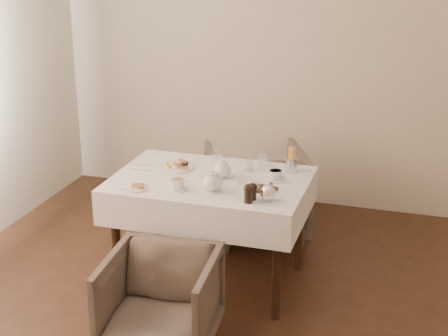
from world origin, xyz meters
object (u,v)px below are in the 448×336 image
at_px(armchair_far, 256,192).
at_px(teapot_centre, 222,168).
at_px(breakfast_plate, 177,166).
at_px(table, 210,195).
at_px(armchair_near, 160,302).

relative_size(armchair_far, teapot_centre, 4.74).
xyz_separation_m(armchair_far, breakfast_plate, (-0.39, -0.70, 0.42)).
relative_size(table, teapot_centre, 7.95).
height_order(armchair_near, armchair_far, armchair_far).
xyz_separation_m(armchair_near, armchair_far, (0.12, 1.67, 0.06)).
distance_m(armchair_far, teapot_centre, 0.93).
distance_m(table, armchair_near, 0.90).
height_order(armchair_near, breakfast_plate, breakfast_plate).
height_order(table, teapot_centre, teapot_centre).
bearing_deg(armchair_far, table, 59.20).
bearing_deg(breakfast_plate, armchair_near, -98.95).
xyz_separation_m(table, armchair_far, (0.10, 0.84, -0.29)).
bearing_deg(armchair_near, table, 83.22).
relative_size(table, breakfast_plate, 4.97).
height_order(table, armchair_far, table).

